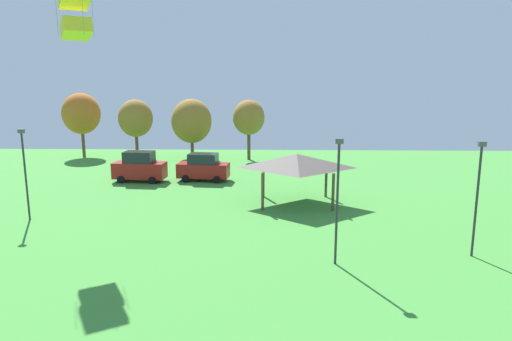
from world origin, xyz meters
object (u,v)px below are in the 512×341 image
Objects in this scene: light_post_1 at (337,195)px; treeline_tree_1 at (136,118)px; kite_flying_8 at (75,13)px; treeline_tree_0 at (81,114)px; treeline_tree_2 at (192,121)px; treeline_tree_3 at (249,118)px; park_pavilion at (297,161)px; light_post_2 at (25,169)px; parked_car_second_from_left at (203,167)px; light_post_0 at (477,192)px; parked_car_leftmost at (140,167)px.

treeline_tree_1 reaches higher than light_post_1.
kite_flying_8 reaches higher than treeline_tree_0.
treeline_tree_2 reaches higher than treeline_tree_1.
kite_flying_8 is at bearing -109.97° from treeline_tree_3.
park_pavilion is 17.70m from light_post_2.
parked_car_second_from_left is 0.76× the size of light_post_1.
park_pavilion is 1.07× the size of light_post_2.
light_post_0 is 44.03m from treeline_tree_0.
parked_car_leftmost is 23.18m from light_post_1.
light_post_2 is (-3.89, -11.37, 1.98)m from parked_car_leftmost.
parked_car_leftmost is at bearing 71.11° from light_post_2.
kite_flying_8 reaches higher than treeline_tree_3.
parked_car_leftmost is at bearing -52.47° from treeline_tree_0.
light_post_0 is 0.87× the size of treeline_tree_3.
treeline_tree_3 is (8.70, 23.96, -7.69)m from kite_flying_8.
light_post_2 is 26.49m from treeline_tree_3.
light_post_1 is 40.18m from treeline_tree_0.
park_pavilion is 0.92× the size of treeline_tree_2.
treeline_tree_1 is (-17.11, 19.67, 1.42)m from park_pavilion.
park_pavilion is at bearing 129.76° from light_post_0.
treeline_tree_1 is at bearing 89.98° from light_post_2.
treeline_tree_1 is at bearing -6.60° from treeline_tree_0.
kite_flying_8 reaches higher than treeline_tree_2.
treeline_tree_3 is at bearing 100.35° from light_post_1.
parked_car_leftmost is at bearing -101.03° from treeline_tree_2.
light_post_1 is 0.91× the size of treeline_tree_3.
light_post_0 is 0.96× the size of light_post_1.
treeline_tree_3 is (-5.42, 29.70, 1.26)m from light_post_1.
light_post_2 is (-4.23, 0.88, -9.11)m from kite_flying_8.
treeline_tree_3 is (-12.43, 28.51, 1.40)m from light_post_0.
light_post_2 is at bearing -104.80° from treeline_tree_2.
light_post_2 is (-9.40, -11.86, 2.08)m from parked_car_second_from_left.
light_post_2 reaches higher than park_pavilion.
treeline_tree_0 reaches higher than treeline_tree_1.
treeline_tree_1 is at bearing 111.51° from parked_car_leftmost.
parked_car_second_from_left is at bearing 67.91° from kite_flying_8.
treeline_tree_1 is 1.00× the size of treeline_tree_3.
light_post_1 is at bearing -79.65° from treeline_tree_3.
light_post_1 is at bearing -19.83° from light_post_2.
treeline_tree_1 reaches higher than park_pavilion.
light_post_2 is 25.02m from treeline_tree_2.
park_pavilion reaches higher than parked_car_leftmost.
parked_car_leftmost is 0.80× the size of light_post_2.
light_post_1 is (8.96, -18.48, 2.24)m from parked_car_second_from_left.
treeline_tree_3 is at bearing 56.93° from parked_car_leftmost.
treeline_tree_2 reaches higher than park_pavilion.
light_post_1 is at bearing -83.63° from park_pavilion.
kite_flying_8 is 0.39× the size of treeline_tree_0.
treeline_tree_1 reaches higher than parked_car_leftmost.
treeline_tree_0 reaches higher than treeline_tree_3.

